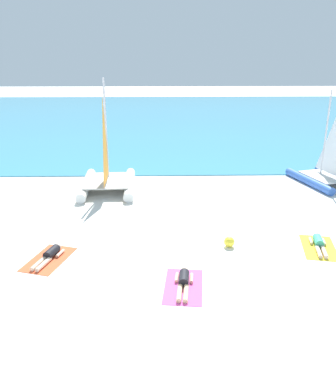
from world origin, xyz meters
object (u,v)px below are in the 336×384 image
(sailboat_white, at_px, (107,174))
(towel_left, at_px, (49,259))
(sunbather_left, at_px, (50,255))
(sunbather_right, at_px, (319,243))
(sailboat_blue, at_px, (327,171))
(sunbather_middle, at_px, (184,281))
(towel_middle, at_px, (183,286))
(beach_ball, at_px, (229,242))
(towel_right, at_px, (319,248))

(sailboat_white, height_order, towel_left, sailboat_white)
(sunbather_left, distance_m, sunbather_right, 9.19)
(sailboat_blue, height_order, sunbather_middle, sailboat_blue)
(sailboat_blue, distance_m, towel_left, 14.40)
(sailboat_blue, height_order, sunbather_right, sailboat_blue)
(towel_middle, distance_m, sunbather_middle, 0.14)
(sailboat_blue, xyz_separation_m, beach_ball, (-6.14, -6.85, -0.52))
(sailboat_blue, xyz_separation_m, towel_left, (-12.20, -7.61, -0.69))
(sunbather_middle, distance_m, beach_ball, 2.96)
(sailboat_blue, bearing_deg, beach_ball, -147.72)
(sailboat_blue, distance_m, sunbather_middle, 12.15)
(towel_left, relative_size, sunbather_left, 1.23)
(towel_left, xyz_separation_m, beach_ball, (6.06, 0.77, 0.18))
(sailboat_blue, bearing_deg, sailboat_white, 167.65)
(sailboat_white, bearing_deg, towel_right, -40.40)
(sunbather_right, bearing_deg, towel_left, -164.37)
(sunbather_middle, height_order, towel_right, sunbather_middle)
(sunbather_left, height_order, beach_ball, beach_ball)
(towel_middle, height_order, beach_ball, beach_ball)
(sunbather_left, bearing_deg, beach_ball, 23.19)
(sailboat_white, height_order, sunbather_middle, sailboat_white)
(towel_right, bearing_deg, sunbather_middle, -155.21)
(sailboat_blue, bearing_deg, towel_middle, -146.10)
(sunbather_left, distance_m, sunbather_middle, 4.63)
(sailboat_white, height_order, sunbather_left, sailboat_white)
(sailboat_white, height_order, sailboat_blue, sailboat_white)
(towel_middle, height_order, sunbather_middle, sunbather_middle)
(towel_middle, bearing_deg, sailboat_white, 110.42)
(towel_right, relative_size, sunbather_right, 1.22)
(towel_left, bearing_deg, sailboat_white, 80.92)
(towel_middle, xyz_separation_m, beach_ball, (1.74, 2.46, 0.18))
(towel_left, height_order, towel_right, same)
(towel_left, relative_size, towel_middle, 1.00)
(sailboat_blue, height_order, towel_middle, sailboat_blue)
(sunbather_left, bearing_deg, towel_right, 19.96)
(sunbather_left, xyz_separation_m, beach_ball, (6.05, 0.70, 0.05))
(sunbather_left, distance_m, towel_right, 9.17)
(towel_left, relative_size, beach_ball, 5.16)
(towel_left, bearing_deg, towel_right, 3.81)
(towel_left, xyz_separation_m, sunbather_right, (9.19, 0.68, 0.13))
(towel_left, height_order, sunbather_right, sunbather_right)
(sunbather_left, bearing_deg, sunbather_right, 20.36)
(sailboat_blue, distance_m, sunbather_right, 7.59)
(sunbather_left, xyz_separation_m, sunbather_middle, (4.31, -1.69, 0.00))
(beach_ball, bearing_deg, sailboat_blue, 48.12)
(sunbather_left, bearing_deg, sailboat_white, 97.54)
(towel_middle, bearing_deg, sailboat_blue, 49.75)
(sunbather_middle, bearing_deg, sunbather_left, 164.93)
(sailboat_white, distance_m, sunbather_middle, 9.17)
(sailboat_blue, bearing_deg, towel_left, -163.88)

